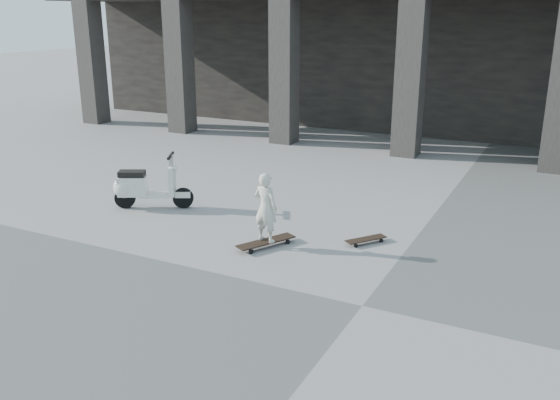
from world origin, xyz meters
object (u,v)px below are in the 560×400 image
at_px(skateboard_spare, 366,240).
at_px(scooter, 140,187).
at_px(longboard, 266,242).
at_px(child, 266,207).

height_order(skateboard_spare, scooter, scooter).
distance_m(skateboard_spare, scooter, 4.50).
bearing_deg(skateboard_spare, longboard, 158.67).
height_order(skateboard_spare, child, child).
bearing_deg(skateboard_spare, child, 158.67).
distance_m(child, scooter, 3.18).
xyz_separation_m(longboard, child, (0.00, 0.00, 0.59)).
bearing_deg(scooter, longboard, -39.10).
relative_size(child, scooter, 0.81).
bearing_deg(longboard, skateboard_spare, -30.18).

